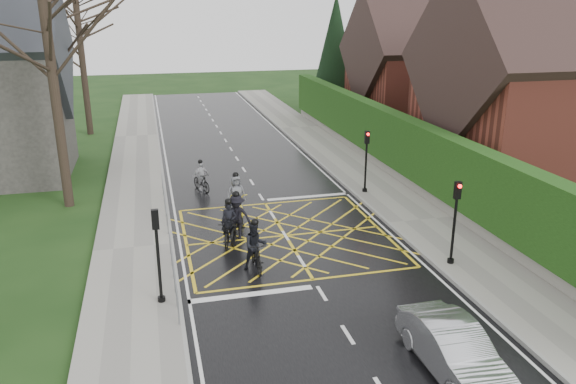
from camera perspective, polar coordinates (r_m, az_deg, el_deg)
name	(u,v)px	position (r m, az deg, el deg)	size (l,w,h in m)	color
ground	(285,236)	(23.02, -0.27, -4.47)	(120.00, 120.00, 0.00)	black
road	(285,236)	(23.02, -0.27, -4.45)	(9.00, 80.00, 0.01)	black
sidewalk_right	(420,221)	(25.00, 13.23, -2.89)	(3.00, 80.00, 0.15)	gray
sidewalk_left	(134,249)	(22.45, -15.39, -5.58)	(3.00, 80.00, 0.15)	gray
stone_wall	(399,174)	(30.74, 11.18, 1.82)	(0.50, 38.00, 0.70)	slate
hedge	(401,142)	(30.30, 11.38, 4.99)	(0.90, 38.00, 2.80)	#17350E
house_near	(548,93)	(31.85, 24.89, 9.13)	(11.80, 9.80, 11.30)	maroon
house_far	(421,71)	(43.62, 13.33, 11.92)	(9.80, 8.80, 10.30)	maroon
conifer	(335,54)	(49.36, 4.80, 13.78)	(4.60, 4.60, 10.00)	black
tree_near	(47,31)	(26.91, -23.31, 14.78)	(9.24, 9.24, 11.44)	black
tree_mid	(48,11)	(34.95, -23.21, 16.50)	(10.08, 10.08, 12.48)	black
tree_far	(79,32)	(42.84, -20.46, 14.98)	(8.40, 8.40, 10.40)	black
railing_south	(173,268)	(18.96, -11.57, -7.53)	(0.05, 5.04, 1.03)	slate
railing_north	(164,196)	(25.92, -12.45, -0.38)	(0.05, 6.04, 1.03)	slate
traffic_light_ne	(366,162)	(27.76, 7.93, 3.02)	(0.24, 0.31, 3.21)	black
traffic_light_se	(454,224)	(20.61, 16.54, -3.11)	(0.24, 0.31, 3.21)	black
traffic_light_sw	(158,257)	(17.68, -13.05, -6.46)	(0.24, 0.31, 3.21)	black
cyclist_rear	(229,229)	(22.23, -5.97, -3.75)	(1.21, 2.02, 1.86)	black
cyclist_back	(256,250)	(20.00, -3.32, -5.93)	(0.85, 1.90, 1.90)	black
cyclist_mid	(237,221)	(22.59, -5.21, -2.99)	(1.41, 2.19, 2.01)	black
cyclist_front	(201,179)	(28.69, -8.81, 1.28)	(1.05, 1.67, 1.63)	black
cyclist_lead	(236,199)	(25.36, -5.26, -0.72)	(0.93, 2.05, 1.92)	gold
car	(454,350)	(15.38, 16.49, -15.10)	(1.39, 3.98, 1.31)	#AEB0B5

